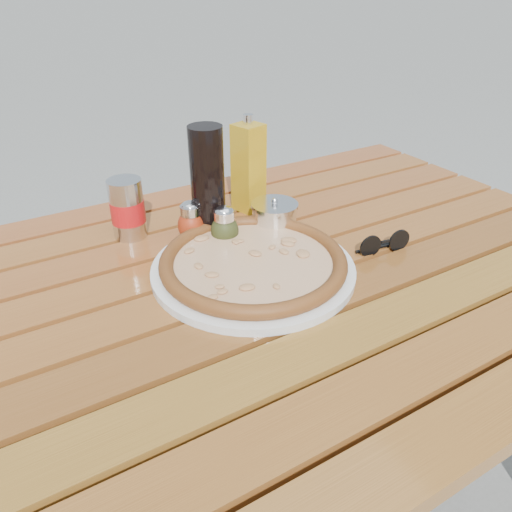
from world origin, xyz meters
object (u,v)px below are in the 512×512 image
oregano_shaker (225,227)px  sunglasses (384,244)px  pizza (253,261)px  dark_bottle (208,183)px  pepper_shaker (191,221)px  olive_oil_cruet (248,167)px  table (262,310)px  parmesan_tin (274,216)px  plate (253,269)px  soda_can (128,209)px

oregano_shaker → sunglasses: bearing=-35.9°
pizza → dark_bottle: (0.00, 0.17, 0.09)m
pepper_shaker → olive_oil_cruet: olive_oil_cruet is taller
table → pizza: size_ratio=3.49×
oregano_shaker → parmesan_tin: oregano_shaker is taller
plate → sunglasses: size_ratio=3.24×
plate → dark_bottle: dark_bottle is taller
pizza → parmesan_tin: bearing=44.7°
pepper_shaker → dark_bottle: (0.04, 0.00, 0.07)m
plate → dark_bottle: 0.20m
oregano_shaker → olive_oil_cruet: (0.12, 0.12, 0.06)m
dark_bottle → soda_can: size_ratio=1.83×
pepper_shaker → oregano_shaker: same height
table → plate: size_ratio=3.89×
oregano_shaker → parmesan_tin: (0.12, 0.00, -0.01)m
pepper_shaker → dark_bottle: 0.08m
pepper_shaker → soda_can: (-0.10, 0.08, 0.02)m
soda_can → table: bearing=-60.7°
table → oregano_shaker: bearing=90.8°
dark_bottle → soda_can: dark_bottle is taller
table → parmesan_tin: 0.21m
soda_can → oregano_shaker: bearing=-41.4°
table → plate: plate is taller
pizza → soda_can: size_ratio=3.34×
soda_can → olive_oil_cruet: 0.27m
olive_oil_cruet → parmesan_tin: bearing=-93.7°
pizza → dark_bottle: bearing=89.8°
dark_bottle → plate: bearing=-90.2°
sunglasses → oregano_shaker: bearing=153.5°
table → soda_can: soda_can is taller
table → parmesan_tin: size_ratio=11.11×
dark_bottle → sunglasses: 0.36m
pizza → olive_oil_cruet: olive_oil_cruet is taller
sunglasses → pepper_shaker: bearing=150.9°
table → sunglasses: 0.27m
oregano_shaker → soda_can: 0.20m
olive_oil_cruet → soda_can: bearing=178.0°
pizza → oregano_shaker: size_ratio=4.89×
olive_oil_cruet → parmesan_tin: olive_oil_cruet is taller
dark_bottle → sunglasses: dark_bottle is taller
oregano_shaker → pizza: bearing=-92.6°
table → olive_oil_cruet: size_ratio=6.67×
pizza → dark_bottle: 0.19m
table → parmesan_tin: parmesan_tin is taller
pizza → olive_oil_cruet: bearing=61.5°
dark_bottle → pizza: bearing=-90.2°
plate → parmesan_tin: bearing=44.7°
soda_can → sunglasses: size_ratio=1.08×
plate → dark_bottle: (0.00, 0.17, 0.10)m
plate → soda_can: 0.29m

